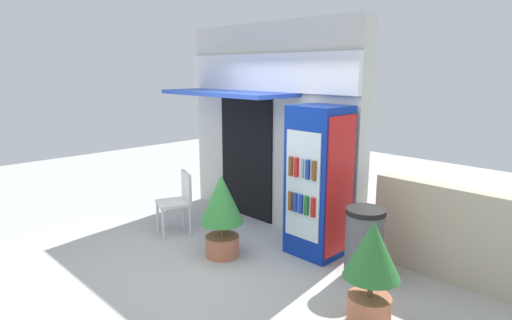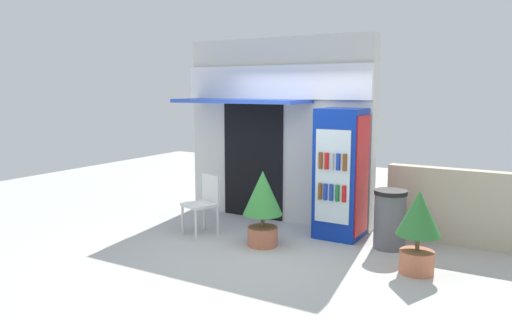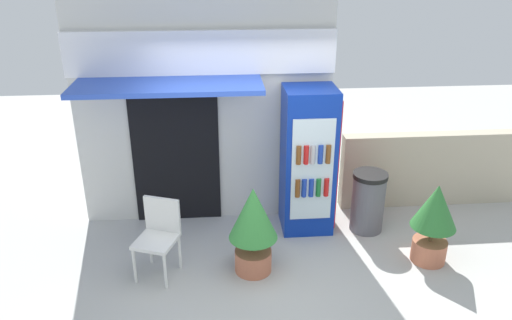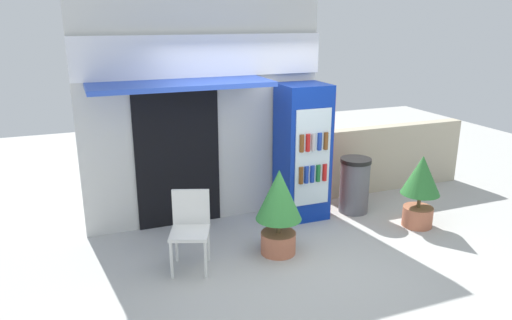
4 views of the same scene
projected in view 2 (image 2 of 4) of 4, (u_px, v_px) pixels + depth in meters
The scene contains 8 objects.
ground at pixel (260, 249), 6.86m from camera, with size 16.00×16.00×0.00m, color #B2B2AD.
storefront_building at pixel (276, 128), 8.30m from camera, with size 3.34×1.11×3.06m.
drink_cooler at pixel (341, 174), 7.31m from camera, with size 0.68×0.67×1.94m.
plastic_chair at pixel (205, 200), 7.57m from camera, with size 0.56×0.57×0.91m.
potted_plant_near_shop at pixel (263, 202), 6.95m from camera, with size 0.56×0.56×1.08m.
potted_plant_curbside at pixel (418, 225), 5.90m from camera, with size 0.53×0.53×1.02m.
trash_bin at pixel (390, 219), 6.86m from camera, with size 0.45×0.45×0.83m.
stone_boundary_wall at pixel (484, 210), 6.85m from camera, with size 2.68×0.21×1.10m, color #B7AD93.
Camera 2 is at (3.31, -5.72, 2.22)m, focal length 34.49 mm.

